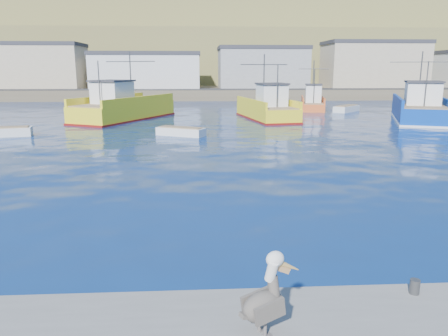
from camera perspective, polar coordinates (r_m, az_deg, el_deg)
name	(u,v)px	position (r m, az deg, el deg)	size (l,w,h in m)	color
ground	(246,251)	(12.21, 2.93, -10.80)	(260.00, 260.00, 0.00)	#071853
dock_bollards	(296,290)	(9.00, 9.36, -15.46)	(36.20, 0.20, 0.30)	#4C4C4C
far_shore	(202,53)	(120.40, -2.86, 14.76)	(200.00, 81.00, 24.00)	brown
trawler_yellow_a	(123,108)	(44.38, -13.05, 7.61)	(9.30, 13.10, 6.67)	yellow
trawler_yellow_b	(267,109)	(43.76, 5.68, 7.65)	(5.20, 10.70, 6.38)	yellow
trawler_blue	(419,109)	(46.31, 24.13, 7.01)	(8.25, 12.84, 6.62)	#073698
boat_orange	(313,102)	(54.36, 11.50, 8.43)	(3.92, 7.21, 5.89)	orange
skiff_left	(3,133)	(36.30, -26.88, 4.14)	(4.14, 2.18, 0.86)	silver
skiff_mid	(181,132)	(32.94, -5.64, 4.67)	(3.83, 2.80, 0.79)	silver
skiff_far	(346,109)	(53.36, 15.69, 7.41)	(3.90, 4.06, 0.91)	silver
pelican	(266,299)	(7.66, 5.54, -16.71)	(1.14, 0.76, 1.45)	#595451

